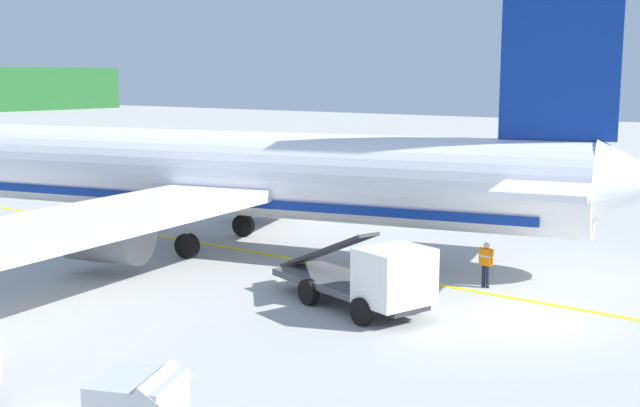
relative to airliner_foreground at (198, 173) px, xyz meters
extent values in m
cylinder|color=white|center=(-0.15, 0.55, 0.11)|extent=(12.94, 35.77, 3.80)
cube|color=white|center=(-8.46, -3.74, -0.56)|extent=(16.55, 7.22, 0.50)
cylinder|color=slate|center=(-6.28, -1.29, -1.76)|extent=(2.95, 3.66, 2.20)
cube|color=white|center=(9.20, 0.97, -0.56)|extent=(16.66, 10.19, 0.50)
cylinder|color=slate|center=(6.09, 2.00, -1.76)|extent=(2.95, 3.66, 2.20)
cube|color=navy|center=(4.10, -15.39, 5.26)|extent=(1.48, 4.34, 6.50)
cube|color=white|center=(4.10, -15.39, 0.51)|extent=(10.87, 5.77, 0.24)
cube|color=navy|center=(-0.15, 0.55, -0.94)|extent=(11.83, 32.24, 0.36)
cylinder|color=black|center=(-2.27, -1.57, -2.84)|extent=(0.62, 1.15, 1.10)
cylinder|color=gray|center=(-2.27, -1.57, -2.04)|extent=(0.20, 0.20, 0.50)
cylinder|color=black|center=(2.75, -0.23, -2.84)|extent=(0.62, 1.15, 1.10)
cylinder|color=gray|center=(2.75, -0.23, -2.04)|extent=(0.20, 0.20, 0.50)
cube|color=white|center=(-4.53, -13.58, -1.89)|extent=(2.61, 2.33, 1.80)
cube|color=#192333|center=(-4.77, -14.39, -1.53)|extent=(1.80, 0.58, 0.94)
cube|color=#4C4C51|center=(-3.66, -10.51, -2.67)|extent=(3.37, 5.00, 0.24)
cube|color=#2D2D33|center=(-3.55, -10.13, -1.69)|extent=(2.16, 4.77, 1.99)
cube|color=#262628|center=(-3.91, -11.38, -2.87)|extent=(3.23, 6.55, 0.16)
cylinder|color=black|center=(-3.39, -13.59, -2.94)|extent=(0.52, 0.94, 0.90)
cylinder|color=black|center=(-5.51, -12.98, -2.94)|extent=(0.52, 0.94, 0.90)
cylinder|color=black|center=(-2.60, -10.82, -2.94)|extent=(0.52, 0.94, 0.90)
cylinder|color=black|center=(-4.72, -10.21, -2.94)|extent=(0.52, 0.94, 0.90)
cube|color=#B2B7C1|center=(-15.69, -15.16, -1.68)|extent=(1.72, 1.23, 0.57)
cylinder|color=#191E33|center=(1.12, -13.97, -2.96)|extent=(0.14, 0.14, 0.85)
cylinder|color=#191E33|center=(1.10, -14.15, -2.96)|extent=(0.14, 0.14, 0.85)
cube|color=orange|center=(1.11, -14.06, -2.22)|extent=(0.28, 0.47, 0.64)
cube|color=silver|center=(1.11, -14.06, -2.19)|extent=(0.29, 0.48, 0.06)
sphere|color=tan|center=(1.11, -14.06, -1.78)|extent=(0.23, 0.23, 0.23)
cylinder|color=orange|center=(1.15, -13.79, -2.19)|extent=(0.09, 0.09, 0.61)
cylinder|color=orange|center=(1.08, -14.32, -2.19)|extent=(0.09, 0.09, 0.61)
cube|color=yellow|center=(0.38, -4.45, -3.39)|extent=(0.30, 60.00, 0.01)
camera|label=1|loc=(-25.81, -26.86, 4.42)|focal=45.01mm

